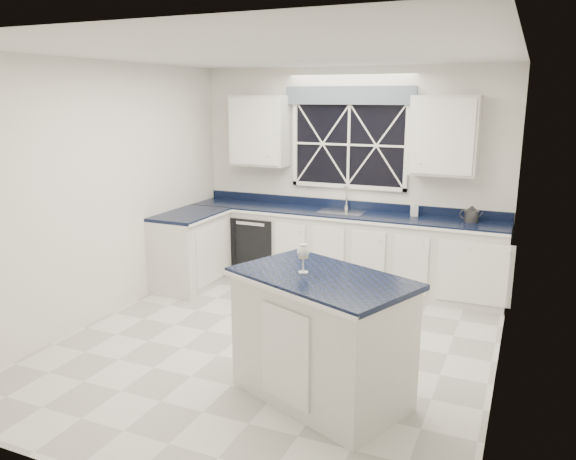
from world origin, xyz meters
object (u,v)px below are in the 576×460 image
at_px(kettle, 471,214).
at_px(wine_glass, 303,253).
at_px(soap_bottle, 414,208).
at_px(dishwasher, 262,244).
at_px(island, 322,337).
at_px(faucet, 346,197).

bearing_deg(kettle, wine_glass, -95.35).
xyz_separation_m(kettle, soap_bottle, (-0.66, 0.07, 0.01)).
height_order(dishwasher, wine_glass, wine_glass).
bearing_deg(island, wine_glass, -161.56).
xyz_separation_m(faucet, wine_glass, (0.58, -2.88, 0.07)).
distance_m(kettle, soap_bottle, 0.66).
distance_m(dishwasher, wine_glass, 3.26).
relative_size(kettle, wine_glass, 1.16).
distance_m(island, wine_glass, 0.68).
xyz_separation_m(faucet, kettle, (1.54, -0.14, -0.07)).
xyz_separation_m(dishwasher, kettle, (2.64, 0.06, 0.62)).
relative_size(island, soap_bottle, 8.40).
bearing_deg(faucet, soap_bottle, -4.70).
xyz_separation_m(dishwasher, wine_glass, (1.68, -2.68, 0.76)).
bearing_deg(island, faucet, 126.94).
bearing_deg(soap_bottle, dishwasher, -176.47).
distance_m(faucet, wine_glass, 2.94).
bearing_deg(island, kettle, 96.38).
xyz_separation_m(island, soap_bottle, (0.14, 2.82, 0.52)).
xyz_separation_m(faucet, soap_bottle, (0.88, -0.07, -0.07)).
bearing_deg(island, soap_bottle, 109.77).
bearing_deg(wine_glass, faucet, 101.37).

